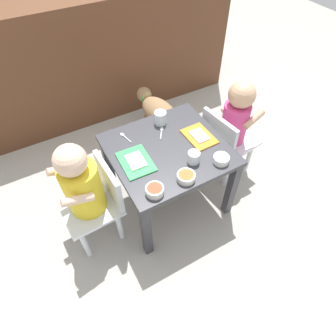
{
  "coord_description": "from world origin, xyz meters",
  "views": [
    {
      "loc": [
        -0.51,
        -0.91,
        1.5
      ],
      "look_at": [
        0.0,
        0.0,
        0.29
      ],
      "focal_mm": 30.28,
      "sensor_mm": 36.0,
      "label": 1
    }
  ],
  "objects_px": {
    "seated_child_right": "(234,121)",
    "dog": "(158,111)",
    "dining_table": "(168,158)",
    "food_tray_right": "(199,136)",
    "spoon_by_left_tray": "(161,132)",
    "water_cup_left": "(194,158)",
    "cereal_bowl_right_side": "(155,190)",
    "cereal_bowl_left_side": "(186,177)",
    "veggie_bowl_near": "(221,159)",
    "seated_child_left": "(84,187)",
    "spoon_by_right_tray": "(125,137)",
    "water_cup_right": "(160,118)",
    "food_tray_left": "(136,162)"
  },
  "relations": [
    {
      "from": "cereal_bowl_left_side",
      "to": "spoon_by_left_tray",
      "type": "relative_size",
      "value": 0.98
    },
    {
      "from": "dog",
      "to": "seated_child_right",
      "type": "bearing_deg",
      "value": -68.79
    },
    {
      "from": "water_cup_left",
      "to": "cereal_bowl_left_side",
      "type": "distance_m",
      "value": 0.12
    },
    {
      "from": "seated_child_right",
      "to": "food_tray_right",
      "type": "height_order",
      "value": "seated_child_right"
    },
    {
      "from": "seated_child_right",
      "to": "dog",
      "type": "relative_size",
      "value": 1.45
    },
    {
      "from": "dining_table",
      "to": "food_tray_right",
      "type": "height_order",
      "value": "food_tray_right"
    },
    {
      "from": "veggie_bowl_near",
      "to": "cereal_bowl_left_side",
      "type": "relative_size",
      "value": 0.91
    },
    {
      "from": "food_tray_right",
      "to": "water_cup_left",
      "type": "xyz_separation_m",
      "value": [
        -0.12,
        -0.13,
        0.02
      ]
    },
    {
      "from": "water_cup_left",
      "to": "spoon_by_left_tray",
      "type": "height_order",
      "value": "water_cup_left"
    },
    {
      "from": "dining_table",
      "to": "seated_child_right",
      "type": "xyz_separation_m",
      "value": [
        0.46,
        0.03,
        0.05
      ]
    },
    {
      "from": "water_cup_left",
      "to": "cereal_bowl_right_side",
      "type": "xyz_separation_m",
      "value": [
        -0.26,
        -0.08,
        -0.01
      ]
    },
    {
      "from": "food_tray_left",
      "to": "veggie_bowl_near",
      "type": "height_order",
      "value": "veggie_bowl_near"
    },
    {
      "from": "cereal_bowl_right_side",
      "to": "spoon_by_left_tray",
      "type": "distance_m",
      "value": 0.41
    },
    {
      "from": "seated_child_right",
      "to": "food_tray_left",
      "type": "relative_size",
      "value": 3.28
    },
    {
      "from": "water_cup_right",
      "to": "cereal_bowl_left_side",
      "type": "height_order",
      "value": "water_cup_right"
    },
    {
      "from": "dog",
      "to": "cereal_bowl_right_side",
      "type": "xyz_separation_m",
      "value": [
        -0.44,
        -0.8,
        0.27
      ]
    },
    {
      "from": "seated_child_right",
      "to": "food_tray_right",
      "type": "bearing_deg",
      "value": -172.38
    },
    {
      "from": "food_tray_right",
      "to": "cereal_bowl_right_side",
      "type": "distance_m",
      "value": 0.44
    },
    {
      "from": "food_tray_left",
      "to": "food_tray_right",
      "type": "distance_m",
      "value": 0.38
    },
    {
      "from": "veggie_bowl_near",
      "to": "spoon_by_right_tray",
      "type": "bearing_deg",
      "value": 130.68
    },
    {
      "from": "food_tray_right",
      "to": "spoon_by_left_tray",
      "type": "relative_size",
      "value": 2.12
    },
    {
      "from": "cereal_bowl_left_side",
      "to": "seated_child_left",
      "type": "bearing_deg",
      "value": 154.19
    },
    {
      "from": "water_cup_left",
      "to": "cereal_bowl_left_side",
      "type": "bearing_deg",
      "value": -139.43
    },
    {
      "from": "cereal_bowl_right_side",
      "to": "spoon_by_right_tray",
      "type": "height_order",
      "value": "cereal_bowl_right_side"
    },
    {
      "from": "dining_table",
      "to": "cereal_bowl_left_side",
      "type": "xyz_separation_m",
      "value": [
        -0.03,
        -0.22,
        0.09
      ]
    },
    {
      "from": "water_cup_right",
      "to": "cereal_bowl_right_side",
      "type": "relative_size",
      "value": 0.87
    },
    {
      "from": "cereal_bowl_left_side",
      "to": "spoon_by_left_tray",
      "type": "distance_m",
      "value": 0.35
    },
    {
      "from": "spoon_by_right_tray",
      "to": "cereal_bowl_left_side",
      "type": "bearing_deg",
      "value": -71.91
    },
    {
      "from": "veggie_bowl_near",
      "to": "seated_child_left",
      "type": "bearing_deg",
      "value": 162.79
    },
    {
      "from": "water_cup_left",
      "to": "veggie_bowl_near",
      "type": "xyz_separation_m",
      "value": [
        0.12,
        -0.07,
        -0.01
      ]
    },
    {
      "from": "seated_child_right",
      "to": "water_cup_right",
      "type": "height_order",
      "value": "seated_child_right"
    },
    {
      "from": "seated_child_left",
      "to": "water_cup_left",
      "type": "distance_m",
      "value": 0.54
    },
    {
      "from": "cereal_bowl_left_side",
      "to": "spoon_by_right_tray",
      "type": "distance_m",
      "value": 0.43
    },
    {
      "from": "food_tray_left",
      "to": "cereal_bowl_right_side",
      "type": "height_order",
      "value": "cereal_bowl_right_side"
    },
    {
      "from": "dining_table",
      "to": "spoon_by_left_tray",
      "type": "xyz_separation_m",
      "value": [
        0.03,
        0.12,
        0.08
      ]
    },
    {
      "from": "seated_child_right",
      "to": "cereal_bowl_left_side",
      "type": "bearing_deg",
      "value": -152.84
    },
    {
      "from": "cereal_bowl_right_side",
      "to": "spoon_by_right_tray",
      "type": "bearing_deg",
      "value": 85.65
    },
    {
      "from": "dining_table",
      "to": "veggie_bowl_near",
      "type": "distance_m",
      "value": 0.3
    },
    {
      "from": "dining_table",
      "to": "spoon_by_right_tray",
      "type": "bearing_deg",
      "value": 130.78
    },
    {
      "from": "food_tray_right",
      "to": "cereal_bowl_left_side",
      "type": "relative_size",
      "value": 2.17
    },
    {
      "from": "water_cup_left",
      "to": "veggie_bowl_near",
      "type": "height_order",
      "value": "water_cup_left"
    },
    {
      "from": "dog",
      "to": "water_cup_right",
      "type": "distance_m",
      "value": 0.51
    },
    {
      "from": "cereal_bowl_left_side",
      "to": "cereal_bowl_right_side",
      "type": "bearing_deg",
      "value": 179.64
    },
    {
      "from": "seated_child_right",
      "to": "dog",
      "type": "distance_m",
      "value": 0.64
    },
    {
      "from": "cereal_bowl_right_side",
      "to": "spoon_by_left_tray",
      "type": "bearing_deg",
      "value": 57.37
    },
    {
      "from": "dining_table",
      "to": "water_cup_right",
      "type": "distance_m",
      "value": 0.23
    },
    {
      "from": "seated_child_left",
      "to": "dog",
      "type": "height_order",
      "value": "seated_child_left"
    },
    {
      "from": "seated_child_right",
      "to": "veggie_bowl_near",
      "type": "relative_size",
      "value": 8.49
    },
    {
      "from": "seated_child_left",
      "to": "seated_child_right",
      "type": "bearing_deg",
      "value": 2.55
    },
    {
      "from": "seated_child_right",
      "to": "cereal_bowl_left_side",
      "type": "relative_size",
      "value": 7.73
    }
  ]
}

